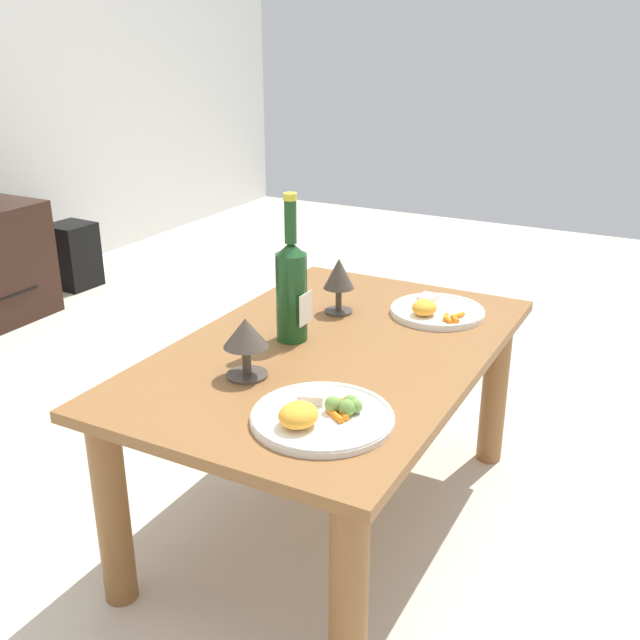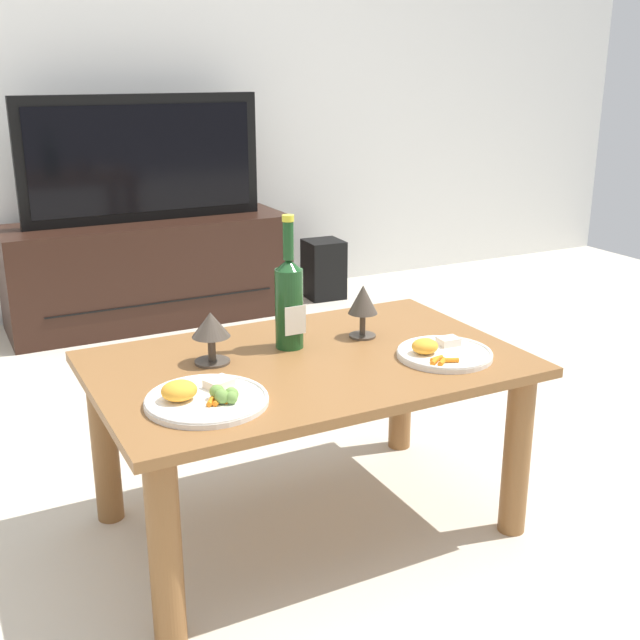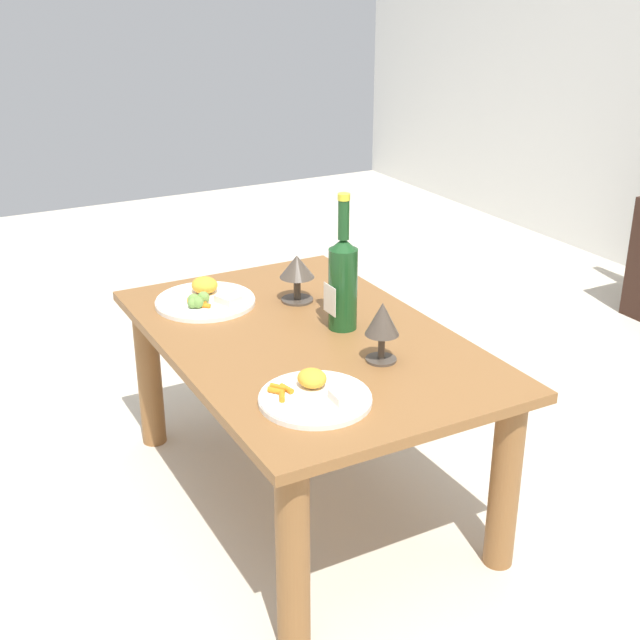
{
  "view_description": "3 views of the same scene",
  "coord_description": "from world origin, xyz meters",
  "px_view_note": "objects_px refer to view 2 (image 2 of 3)",
  "views": [
    {
      "loc": [
        -1.4,
        -0.71,
        1.15
      ],
      "look_at": [
        0.03,
        0.04,
        0.52
      ],
      "focal_mm": 41.8,
      "sensor_mm": 36.0,
      "label": 1
    },
    {
      "loc": [
        -0.82,
        -1.66,
        1.17
      ],
      "look_at": [
        0.04,
        0.01,
        0.56
      ],
      "focal_mm": 44.46,
      "sensor_mm": 36.0,
      "label": 2
    },
    {
      "loc": [
        1.7,
        -0.88,
        1.32
      ],
      "look_at": [
        0.04,
        0.02,
        0.52
      ],
      "focal_mm": 47.48,
      "sensor_mm": 36.0,
      "label": 3
    }
  ],
  "objects_px": {
    "floor_speaker": "(324,269)",
    "wine_bottle": "(287,299)",
    "tv_screen": "(142,159)",
    "tv_stand": "(150,271)",
    "goblet_right": "(363,302)",
    "dinner_plate_left": "(205,398)",
    "dinner_plate_right": "(442,352)",
    "dining_table": "(308,393)",
    "goblet_left": "(211,328)"
  },
  "relations": [
    {
      "from": "floor_speaker",
      "to": "wine_bottle",
      "type": "bearing_deg",
      "value": -117.06
    },
    {
      "from": "tv_screen",
      "to": "tv_stand",
      "type": "bearing_deg",
      "value": 90.0
    },
    {
      "from": "goblet_right",
      "to": "dinner_plate_left",
      "type": "bearing_deg",
      "value": -156.61
    },
    {
      "from": "dinner_plate_left",
      "to": "dinner_plate_right",
      "type": "distance_m",
      "value": 0.63
    },
    {
      "from": "dining_table",
      "to": "tv_screen",
      "type": "bearing_deg",
      "value": 86.27
    },
    {
      "from": "floor_speaker",
      "to": "wine_bottle",
      "type": "relative_size",
      "value": 0.88
    },
    {
      "from": "tv_stand",
      "to": "wine_bottle",
      "type": "xyz_separation_m",
      "value": [
        -0.13,
        -1.82,
        0.36
      ]
    },
    {
      "from": "wine_bottle",
      "to": "dinner_plate_left",
      "type": "height_order",
      "value": "wine_bottle"
    },
    {
      "from": "dinner_plate_right",
      "to": "goblet_right",
      "type": "bearing_deg",
      "value": 113.78
    },
    {
      "from": "floor_speaker",
      "to": "dinner_plate_right",
      "type": "xyz_separation_m",
      "value": [
        -0.73,
        -2.04,
        0.33
      ]
    },
    {
      "from": "floor_speaker",
      "to": "wine_bottle",
      "type": "distance_m",
      "value": 2.13
    },
    {
      "from": "goblet_left",
      "to": "dinner_plate_right",
      "type": "bearing_deg",
      "value": -23.27
    },
    {
      "from": "wine_bottle",
      "to": "dinner_plate_left",
      "type": "distance_m",
      "value": 0.41
    },
    {
      "from": "dinner_plate_left",
      "to": "dinner_plate_right",
      "type": "bearing_deg",
      "value": 0.09
    },
    {
      "from": "dining_table",
      "to": "tv_screen",
      "type": "distance_m",
      "value": 1.96
    },
    {
      "from": "dining_table",
      "to": "goblet_left",
      "type": "distance_m",
      "value": 0.3
    },
    {
      "from": "dinner_plate_right",
      "to": "goblet_left",
      "type": "bearing_deg",
      "value": 156.73
    },
    {
      "from": "tv_stand",
      "to": "dinner_plate_left",
      "type": "distance_m",
      "value": 2.12
    },
    {
      "from": "tv_screen",
      "to": "dinner_plate_left",
      "type": "relative_size",
      "value": 4.07
    },
    {
      "from": "dining_table",
      "to": "floor_speaker",
      "type": "xyz_separation_m",
      "value": [
        1.04,
        1.9,
        -0.23
      ]
    },
    {
      "from": "tv_stand",
      "to": "dining_table",
      "type": "bearing_deg",
      "value": -93.72
    },
    {
      "from": "wine_bottle",
      "to": "dining_table",
      "type": "bearing_deg",
      "value": -87.52
    },
    {
      "from": "dining_table",
      "to": "goblet_right",
      "type": "xyz_separation_m",
      "value": [
        0.21,
        0.09,
        0.19
      ]
    },
    {
      "from": "floor_speaker",
      "to": "goblet_left",
      "type": "relative_size",
      "value": 2.33
    },
    {
      "from": "goblet_left",
      "to": "dinner_plate_left",
      "type": "bearing_deg",
      "value": -113.55
    },
    {
      "from": "wine_bottle",
      "to": "floor_speaker",
      "type": "bearing_deg",
      "value": 59.88
    },
    {
      "from": "wine_bottle",
      "to": "dinner_plate_right",
      "type": "distance_m",
      "value": 0.42
    },
    {
      "from": "tv_stand",
      "to": "floor_speaker",
      "type": "bearing_deg",
      "value": -1.27
    },
    {
      "from": "tv_screen",
      "to": "dinner_plate_right",
      "type": "bearing_deg",
      "value": -84.88
    },
    {
      "from": "dinner_plate_left",
      "to": "dining_table",
      "type": "bearing_deg",
      "value": 23.79
    },
    {
      "from": "dining_table",
      "to": "goblet_left",
      "type": "xyz_separation_m",
      "value": [
        -0.22,
        0.09,
        0.18
      ]
    },
    {
      "from": "dinner_plate_right",
      "to": "floor_speaker",
      "type": "bearing_deg",
      "value": 70.35
    },
    {
      "from": "floor_speaker",
      "to": "wine_bottle",
      "type": "xyz_separation_m",
      "value": [
        -1.04,
        -1.8,
        0.45
      ]
    },
    {
      "from": "tv_stand",
      "to": "goblet_right",
      "type": "xyz_separation_m",
      "value": [
        0.08,
        -1.84,
        0.32
      ]
    },
    {
      "from": "goblet_left",
      "to": "dinner_plate_left",
      "type": "xyz_separation_m",
      "value": [
        -0.1,
        -0.23,
        -0.08
      ]
    },
    {
      "from": "goblet_left",
      "to": "tv_stand",
      "type": "bearing_deg",
      "value": 79.39
    },
    {
      "from": "tv_stand",
      "to": "floor_speaker",
      "type": "distance_m",
      "value": 0.92
    },
    {
      "from": "goblet_right",
      "to": "dinner_plate_left",
      "type": "relative_size",
      "value": 0.54
    },
    {
      "from": "tv_screen",
      "to": "floor_speaker",
      "type": "bearing_deg",
      "value": -1.12
    },
    {
      "from": "floor_speaker",
      "to": "goblet_right",
      "type": "distance_m",
      "value": 2.04
    },
    {
      "from": "dinner_plate_right",
      "to": "dining_table",
      "type": "bearing_deg",
      "value": 155.79
    },
    {
      "from": "goblet_left",
      "to": "dinner_plate_right",
      "type": "relative_size",
      "value": 0.54
    },
    {
      "from": "dinner_plate_right",
      "to": "dinner_plate_left",
      "type": "bearing_deg",
      "value": -179.91
    },
    {
      "from": "dining_table",
      "to": "dinner_plate_right",
      "type": "distance_m",
      "value": 0.35
    },
    {
      "from": "floor_speaker",
      "to": "wine_bottle",
      "type": "height_order",
      "value": "wine_bottle"
    },
    {
      "from": "wine_bottle",
      "to": "goblet_right",
      "type": "bearing_deg",
      "value": -4.42
    },
    {
      "from": "goblet_right",
      "to": "floor_speaker",
      "type": "bearing_deg",
      "value": 65.45
    },
    {
      "from": "goblet_right",
      "to": "tv_stand",
      "type": "bearing_deg",
      "value": 92.63
    },
    {
      "from": "tv_stand",
      "to": "wine_bottle",
      "type": "height_order",
      "value": "wine_bottle"
    },
    {
      "from": "goblet_right",
      "to": "dinner_plate_right",
      "type": "relative_size",
      "value": 0.6
    }
  ]
}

